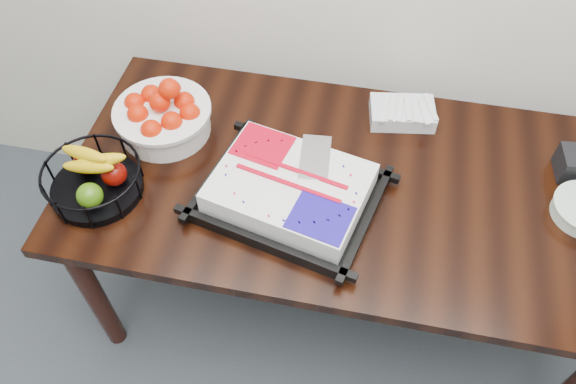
% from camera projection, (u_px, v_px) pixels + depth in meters
% --- Properties ---
extents(table, '(1.80, 0.90, 0.75)m').
position_uv_depth(table, '(345.00, 197.00, 1.86)').
color(table, black).
rests_on(table, ground).
extents(cake_tray, '(0.59, 0.51, 0.11)m').
position_uv_depth(cake_tray, '(290.00, 191.00, 1.71)').
color(cake_tray, black).
rests_on(cake_tray, table).
extents(tangerine_bowl, '(0.33, 0.33, 0.21)m').
position_uv_depth(tangerine_bowl, '(162.00, 111.00, 1.86)').
color(tangerine_bowl, white).
rests_on(tangerine_bowl, table).
extents(fruit_basket, '(0.30, 0.30, 0.16)m').
position_uv_depth(fruit_basket, '(93.00, 178.00, 1.72)').
color(fruit_basket, black).
rests_on(fruit_basket, table).
extents(fork_bag, '(0.24, 0.18, 0.06)m').
position_uv_depth(fork_bag, '(402.00, 112.00, 1.94)').
color(fork_bag, silver).
rests_on(fork_bag, table).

